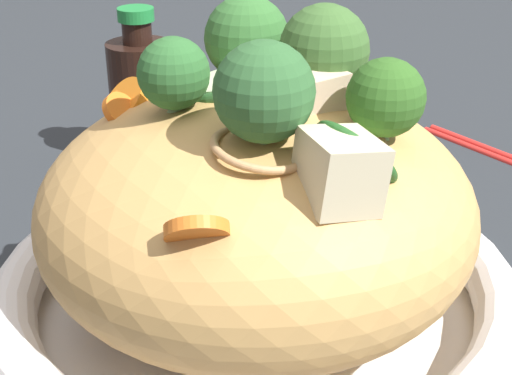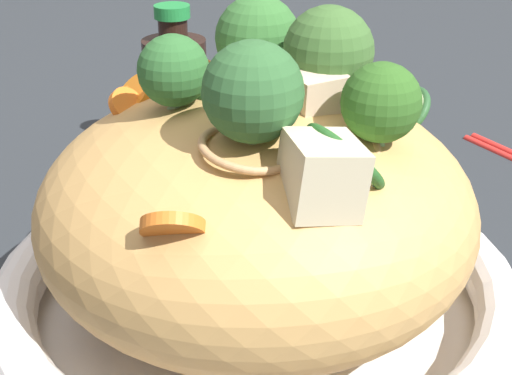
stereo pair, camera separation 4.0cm
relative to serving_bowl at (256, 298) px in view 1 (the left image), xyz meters
name	(u,v)px [view 1 (the left image)]	position (x,y,z in m)	size (l,w,h in m)	color
ground_plane	(256,333)	(0.00, 0.00, -0.03)	(3.00, 3.00, 0.00)	#272B30
serving_bowl	(256,298)	(0.00, 0.00, 0.00)	(0.31, 0.31, 0.05)	white
noodle_heap	(256,208)	(0.00, 0.00, 0.06)	(0.24, 0.24, 0.13)	tan
broccoli_florets	(285,65)	(-0.01, 0.01, 0.14)	(0.16, 0.15, 0.07)	#92AC6C
carrot_coins	(175,113)	(0.00, -0.05, 0.11)	(0.18, 0.13, 0.04)	orange
zucchini_slices	(293,105)	(-0.01, 0.02, 0.12)	(0.16, 0.14, 0.06)	beige
chicken_chunks	(303,98)	(-0.04, 0.01, 0.11)	(0.18, 0.13, 0.05)	beige
soy_sauce_bottle	(142,98)	(-0.20, -0.19, 0.03)	(0.06, 0.06, 0.14)	black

